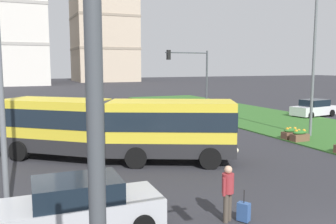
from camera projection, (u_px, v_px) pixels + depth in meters
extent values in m
cube|color=yellow|center=(171.00, 127.00, 17.83)|extent=(6.49, 4.80, 2.55)
cube|color=#262628|center=(171.00, 146.00, 17.94)|extent=(6.52, 4.83, 0.70)
cube|color=#19232D|center=(171.00, 118.00, 17.77)|extent=(6.55, 4.85, 0.90)
cube|color=yellow|center=(55.00, 124.00, 18.80)|extent=(5.60, 5.25, 2.55)
cube|color=#262628|center=(56.00, 142.00, 18.92)|extent=(5.63, 5.27, 0.70)
cube|color=#19232D|center=(55.00, 116.00, 18.75)|extent=(5.65, 5.30, 0.90)
cylinder|color=#383838|center=(110.00, 127.00, 17.92)|extent=(2.40, 2.40, 2.45)
cylinder|color=black|center=(206.00, 146.00, 19.16)|extent=(1.02, 0.68, 1.00)
cylinder|color=black|center=(210.00, 158.00, 16.68)|extent=(1.02, 0.68, 1.00)
cylinder|color=black|center=(142.00, 146.00, 19.27)|extent=(1.02, 0.68, 1.00)
cylinder|color=black|center=(136.00, 158.00, 16.79)|extent=(1.02, 0.68, 1.00)
cylinder|color=black|center=(49.00, 141.00, 20.51)|extent=(0.95, 0.85, 1.00)
cylinder|color=black|center=(19.00, 151.00, 18.14)|extent=(0.95, 0.85, 1.00)
sphere|color=#F9EFC6|center=(231.00, 142.00, 18.74)|extent=(0.24, 0.24, 0.24)
sphere|color=#F9EFC6|center=(236.00, 150.00, 16.95)|extent=(0.24, 0.24, 0.24)
cube|color=#B7BABF|center=(83.00, 213.00, 10.35)|extent=(4.45, 1.93, 0.80)
cube|color=black|center=(77.00, 189.00, 10.20)|extent=(2.42, 1.75, 0.60)
cylinder|color=black|center=(126.00, 203.00, 11.75)|extent=(0.65, 0.24, 0.64)
cylinder|color=black|center=(27.00, 217.00, 10.66)|extent=(0.65, 0.24, 0.64)
cube|color=silver|center=(313.00, 110.00, 33.86)|extent=(4.61, 2.42, 0.80)
cube|color=black|center=(315.00, 103.00, 33.85)|extent=(2.59, 2.01, 0.60)
cylinder|color=black|center=(311.00, 115.00, 32.36)|extent=(0.67, 0.31, 0.64)
cylinder|color=black|center=(294.00, 113.00, 33.88)|extent=(0.67, 0.31, 0.64)
cylinder|color=black|center=(332.00, 113.00, 33.91)|extent=(0.67, 0.31, 0.64)
cylinder|color=black|center=(315.00, 111.00, 35.44)|extent=(0.67, 0.31, 0.64)
cylinder|color=#4C4238|center=(226.00, 208.00, 11.00)|extent=(0.16, 0.16, 0.90)
cylinder|color=#4C4238|center=(229.00, 206.00, 11.16)|extent=(0.16, 0.16, 0.90)
cylinder|color=maroon|center=(228.00, 183.00, 10.98)|extent=(0.36, 0.36, 0.60)
sphere|color=tan|center=(228.00, 170.00, 10.93)|extent=(0.24, 0.24, 0.24)
cylinder|color=maroon|center=(224.00, 187.00, 10.80)|extent=(0.10, 0.10, 0.55)
cylinder|color=maroon|center=(232.00, 183.00, 11.18)|extent=(0.10, 0.10, 0.55)
cube|color=#335693|center=(244.00, 212.00, 11.09)|extent=(0.39, 0.43, 0.56)
cylinder|color=black|center=(244.00, 196.00, 11.03)|extent=(0.03, 0.03, 0.40)
cube|color=brown|center=(300.00, 137.00, 22.55)|extent=(1.10, 0.56, 0.44)
ellipsoid|color=#2D6B28|center=(300.00, 132.00, 22.51)|extent=(0.99, 0.50, 0.28)
sphere|color=orange|center=(296.00, 131.00, 22.39)|extent=(0.20, 0.20, 0.20)
sphere|color=orange|center=(299.00, 131.00, 22.57)|extent=(0.20, 0.20, 0.20)
sphere|color=orange|center=(304.00, 131.00, 22.55)|extent=(0.20, 0.20, 0.20)
cube|color=brown|center=(291.00, 135.00, 23.27)|extent=(1.10, 0.56, 0.44)
ellipsoid|color=#2D6B28|center=(291.00, 130.00, 23.23)|extent=(0.99, 0.50, 0.28)
sphere|color=orange|center=(287.00, 129.00, 23.11)|extent=(0.20, 0.20, 0.20)
sphere|color=orange|center=(290.00, 129.00, 23.29)|extent=(0.20, 0.20, 0.20)
sphere|color=orange|center=(295.00, 129.00, 23.28)|extent=(0.20, 0.20, 0.20)
cylinder|color=#474C51|center=(207.00, 85.00, 32.15)|extent=(0.16, 0.16, 5.98)
cylinder|color=#474C51|center=(187.00, 53.00, 31.03)|extent=(3.95, 0.10, 0.10)
cube|color=black|center=(169.00, 55.00, 30.40)|extent=(0.28, 0.28, 0.80)
sphere|color=red|center=(169.00, 52.00, 30.37)|extent=(0.16, 0.16, 0.16)
sphere|color=yellow|center=(169.00, 55.00, 30.40)|extent=(0.16, 0.16, 0.16)
sphere|color=green|center=(169.00, 58.00, 30.44)|extent=(0.16, 0.16, 0.16)
cylinder|color=slate|center=(314.00, 65.00, 23.71)|extent=(0.18, 0.18, 9.46)
cube|color=#A4A099|center=(0.00, 45.00, 87.16)|extent=(21.14, 16.64, 0.70)
cube|color=gray|center=(104.00, 49.00, 108.78)|extent=(17.42, 17.30, 0.70)
cube|color=gray|center=(104.00, 18.00, 107.63)|extent=(17.42, 17.30, 0.70)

